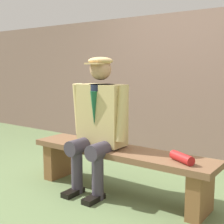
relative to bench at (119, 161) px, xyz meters
name	(u,v)px	position (x,y,z in m)	size (l,w,h in m)	color
ground_plane	(119,193)	(0.00, 0.00, -0.32)	(30.00, 30.00, 0.00)	#657C4D
bench	(119,161)	(0.00, 0.00, 0.00)	(1.90, 0.41, 0.44)	brown
seated_man	(99,120)	(0.20, 0.05, 0.39)	(0.63, 0.54, 1.31)	tan
rolled_magazine	(182,158)	(-0.66, 0.05, 0.16)	(0.08, 0.08, 0.24)	#B21E1E
stadium_wall	(193,84)	(0.00, -1.82, 0.66)	(12.00, 0.24, 1.97)	#896A61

